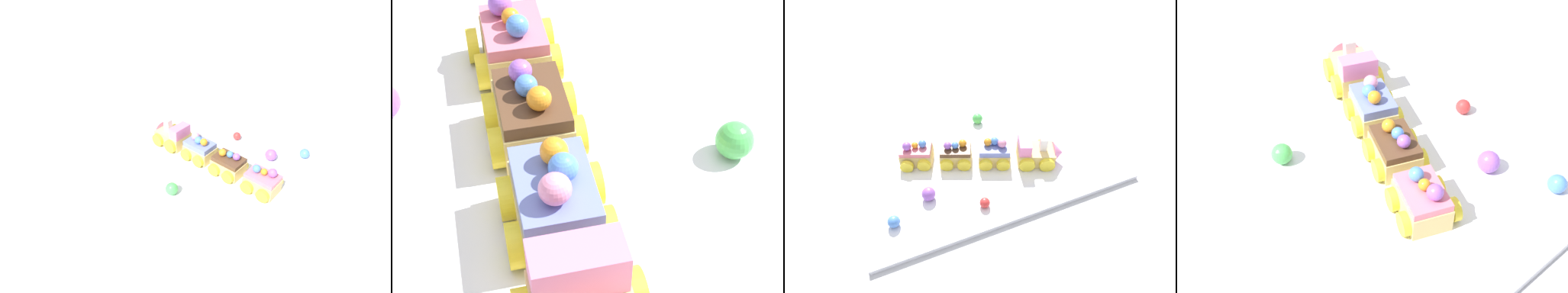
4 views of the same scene
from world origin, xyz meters
The scene contains 10 objects.
ground_plane centered at (0.00, 0.00, 0.00)m, with size 10.00×10.00×0.00m, color #B2B2B7.
display_board centered at (0.00, 0.00, 0.01)m, with size 0.63×0.44×0.01m, color white.
cake_train_locomotive centered at (0.11, -0.08, 0.04)m, with size 0.13×0.10×0.07m.
cake_car_blueberry centered at (0.01, -0.04, 0.04)m, with size 0.10×0.10×0.07m.
cake_car_chocolate centered at (-0.07, -0.01, 0.04)m, with size 0.10×0.10×0.06m.
cake_car_strawberry centered at (-0.16, 0.03, 0.04)m, with size 0.10×0.10×0.07m.
gumball_blue centered at (-0.25, -0.14, 0.02)m, with size 0.03×0.03×0.03m, color #4C84E0.
gumball_red centered at (-0.06, -0.16, 0.02)m, with size 0.02×0.02×0.02m, color red.
gumball_purple centered at (-0.17, -0.10, 0.03)m, with size 0.03×0.03×0.03m, color #9956C6.
gumball_green centered at (0.03, 0.11, 0.03)m, with size 0.03×0.03×0.03m, color #4CBC56.
Camera 3 is at (-0.21, -0.52, 0.57)m, focal length 28.00 mm.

